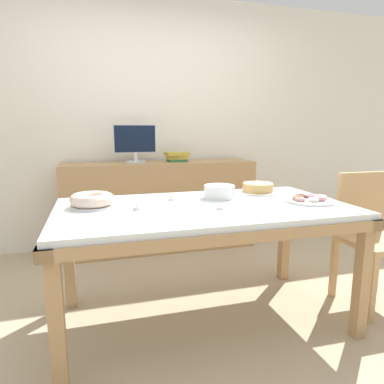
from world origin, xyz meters
name	(u,v)px	position (x,y,z in m)	size (l,w,h in m)	color
ground_plane	(203,320)	(0.00, 0.00, 0.00)	(12.00, 12.00, 0.00)	tan
wall_back	(154,124)	(0.00, 1.76, 1.30)	(8.00, 0.10, 2.60)	silver
dining_table	(204,219)	(0.00, 0.00, 0.69)	(1.82, 0.99, 0.78)	silver
chair	(370,232)	(1.23, -0.07, 0.52)	(0.43, 0.43, 0.94)	tan
sideboard	(161,206)	(0.00, 1.46, 0.46)	(1.94, 0.44, 0.92)	tan
computer_monitor	(135,144)	(-0.25, 1.45, 1.11)	(0.42, 0.20, 0.38)	silver
book_stack	(177,157)	(0.18, 1.46, 0.97)	(0.24, 0.19, 0.10)	#2D6638
cake_chocolate_round	(258,188)	(0.51, 0.28, 0.81)	(0.30, 0.30, 0.08)	white
cake_golden_bundt	(92,200)	(-0.67, 0.14, 0.82)	(0.26, 0.26, 0.09)	white
pastry_platter	(310,199)	(0.70, -0.09, 0.79)	(0.33, 0.33, 0.04)	white
plate_stack	(219,192)	(0.17, 0.18, 0.82)	(0.21, 0.21, 0.09)	white
tealight_left_edge	(171,199)	(-0.16, 0.20, 0.79)	(0.04, 0.04, 0.04)	silver
tealight_near_cakes	(137,208)	(-0.42, -0.01, 0.79)	(0.04, 0.04, 0.04)	silver
tealight_near_front	(113,198)	(-0.53, 0.35, 0.79)	(0.04, 0.04, 0.04)	silver
tealight_right_edge	(223,192)	(0.26, 0.34, 0.79)	(0.04, 0.04, 0.04)	silver
tealight_centre	(220,208)	(0.05, -0.14, 0.79)	(0.04, 0.04, 0.04)	silver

